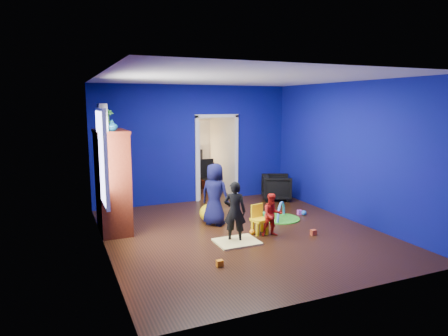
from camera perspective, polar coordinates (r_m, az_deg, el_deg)
name	(u,v)px	position (r m, az deg, el deg)	size (l,w,h in m)	color
floor	(242,233)	(7.75, 2.53, -9.23)	(5.00, 5.50, 0.01)	black
ceiling	(243,78)	(7.37, 2.69, 12.70)	(5.00, 5.50, 0.01)	white
wall_back	(194,144)	(9.95, -4.27, 3.42)	(5.00, 0.02, 2.90)	navy
wall_front	(339,186)	(5.12, 16.07, -2.44)	(5.00, 0.02, 2.90)	navy
wall_left	(103,166)	(6.74, -16.94, 0.26)	(0.02, 5.50, 2.90)	navy
wall_right	(349,152)	(8.79, 17.47, 2.25)	(0.02, 5.50, 2.90)	navy
alcove	(205,148)	(10.99, -2.77, 2.93)	(1.00, 1.75, 2.50)	silver
armchair	(277,187)	(10.33, 7.51, -2.75)	(0.69, 0.71, 0.65)	black
child_black	(235,211)	(7.16, 1.55, -6.22)	(0.40, 0.26, 1.09)	black
child_navy	(215,194)	(8.09, -1.31, -3.78)	(0.62, 0.40, 1.27)	#0F1938
toddler_red	(272,215)	(7.51, 6.91, -6.66)	(0.39, 0.31, 0.81)	red
vase	(112,125)	(7.51, -15.71, 5.90)	(0.20, 0.20, 0.20)	#0B4B5F
potted_plant	(108,119)	(8.02, -16.23, 6.73)	(0.22, 0.22, 0.39)	green
tv_armoire	(112,181)	(7.93, -15.65, -1.82)	(0.58, 1.14, 1.96)	#3B1509
crt_tv	(114,179)	(7.93, -15.38, -1.52)	(0.46, 0.70, 0.54)	silver
yellow_blanket	(237,242)	(7.23, 1.86, -10.47)	(0.75, 0.60, 0.03)	#F2E07A
hopper_ball	(208,213)	(8.41, -2.26, -6.42)	(0.37, 0.37, 0.37)	yellow
kid_chair	(260,221)	(7.66, 5.15, -7.53)	(0.28, 0.28, 0.50)	yellow
play_mat	(281,219)	(8.70, 8.12, -7.17)	(0.81, 0.81, 0.02)	green
toy_arch	(281,218)	(8.70, 8.13, -7.11)	(0.73, 0.73, 0.05)	#3F8CD8
window_left	(101,157)	(7.07, -17.17, 1.48)	(0.03, 0.95, 1.55)	white
curtain	(105,169)	(7.66, -16.65, -0.19)	(0.14, 0.42, 2.40)	slate
doorway	(217,159)	(10.21, -1.06, 1.33)	(1.16, 0.10, 2.10)	white
study_desk	(197,175)	(11.71, -3.82, -1.01)	(0.88, 0.44, 0.75)	#3D140A
desk_monitor	(196,155)	(11.74, -4.04, 1.85)	(0.40, 0.05, 0.32)	black
desk_lamp	(187,157)	(11.59, -5.25, 1.64)	(0.14, 0.14, 0.14)	#FFD88C
folding_chair	(209,178)	(10.81, -2.14, -1.40)	(0.40, 0.40, 0.92)	black
book_shelf	(196,118)	(11.64, -4.09, 7.07)	(0.88, 0.24, 0.04)	white
toy_0	(313,232)	(7.79, 12.65, -8.97)	(0.10, 0.08, 0.10)	#EA4F27
toy_1	(304,213)	(9.07, 11.36, -6.28)	(0.11, 0.11, 0.11)	blue
toy_2	(220,263)	(6.23, -0.62, -13.46)	(0.10, 0.08, 0.10)	orange
toy_3	(264,214)	(8.87, 5.73, -6.51)	(0.11, 0.11, 0.11)	#32B25B
toy_4	(300,212)	(9.11, 10.76, -6.23)	(0.10, 0.08, 0.10)	#D550CD
toy_5	(252,232)	(7.66, 4.07, -9.05)	(0.11, 0.11, 0.11)	orange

